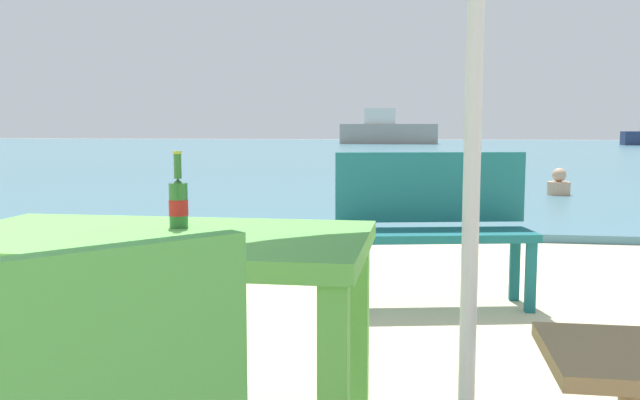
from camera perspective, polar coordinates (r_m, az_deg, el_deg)
sea_water at (r=31.60m, az=7.69°, el=4.25°), size 120.00×50.00×0.08m
picnic_table_green at (r=2.28m, az=-13.91°, el=-5.50°), size 1.40×0.80×0.76m
beer_bottle_amber at (r=2.35m, az=-12.01°, el=-0.07°), size 0.07×0.07×0.26m
bench_teal_center at (r=4.19m, az=9.63°, el=-1.59°), size 1.25×0.60×0.95m
swimmer_person at (r=10.80m, az=19.73°, el=1.26°), size 0.34×0.34×0.41m
boat_barge at (r=42.05m, az=5.79°, el=5.88°), size 6.00×1.64×2.18m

